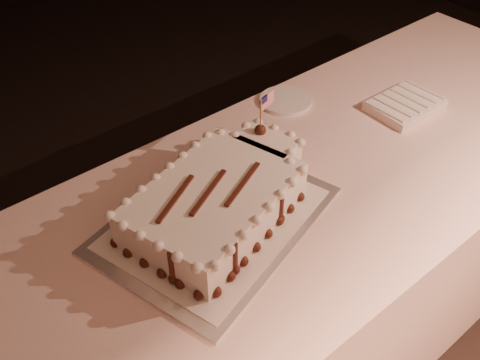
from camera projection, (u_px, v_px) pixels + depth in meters
banquet_table at (288, 274)px, 1.66m from camera, size 2.40×0.80×0.75m
cake_board at (215, 220)px, 1.31m from camera, size 0.64×0.55×0.01m
doily at (215, 218)px, 1.31m from camera, size 0.57×0.49×0.00m
sheet_cake at (221, 197)px, 1.29m from camera, size 0.54×0.39×0.21m
napkin_stack at (405, 105)px, 1.67m from camera, size 0.22×0.17×0.04m
side_plate at (285, 101)px, 1.70m from camera, size 0.17×0.17×0.01m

